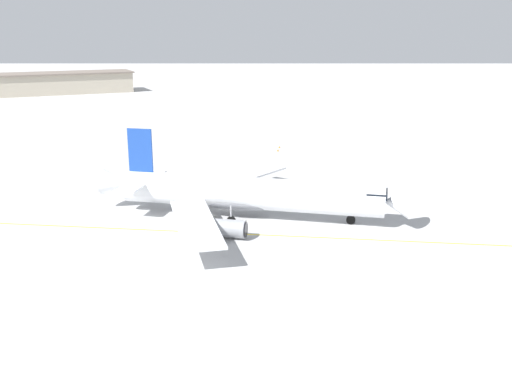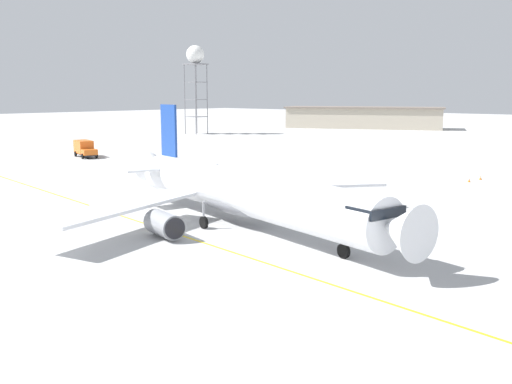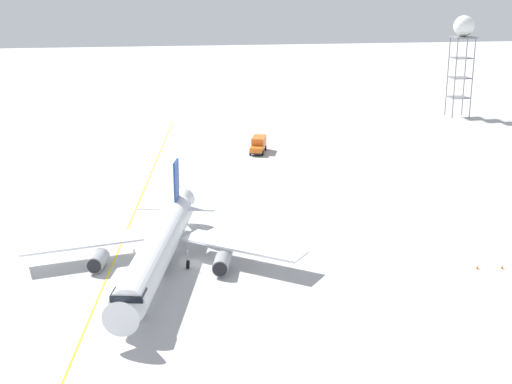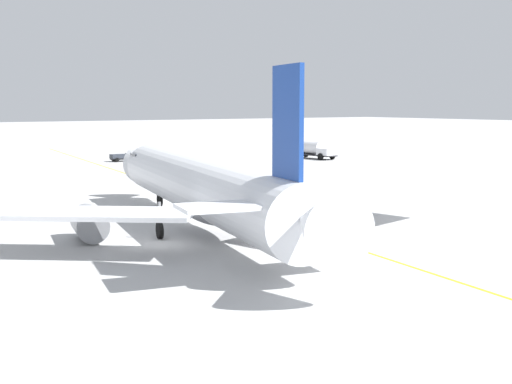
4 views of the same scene
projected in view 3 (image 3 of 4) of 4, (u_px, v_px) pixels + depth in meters
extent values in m
plane|color=#B2B2B2|center=(196.00, 262.00, 93.02)|extent=(600.00, 600.00, 0.00)
cylinder|color=white|center=(158.00, 249.00, 88.77)|extent=(10.90, 32.66, 3.97)
cone|color=white|center=(124.00, 313.00, 72.05)|extent=(4.33, 3.74, 3.78)
cone|color=white|center=(181.00, 203.00, 105.69)|extent=(4.16, 4.63, 3.38)
cube|color=black|center=(129.00, 295.00, 73.89)|extent=(3.82, 3.07, 0.70)
ellipsoid|color=slate|center=(161.00, 253.00, 90.64)|extent=(6.02, 12.22, 2.19)
cube|color=#193D93|center=(176.00, 180.00, 101.12)|extent=(0.92, 3.18, 5.53)
cube|color=white|center=(199.00, 208.00, 102.06)|extent=(5.09, 3.54, 0.20)
cube|color=white|center=(155.00, 207.00, 102.44)|extent=(5.09, 3.54, 0.20)
cube|color=white|center=(244.00, 245.00, 91.96)|extent=(15.54, 13.36, 0.28)
cube|color=white|center=(85.00, 242.00, 93.19)|extent=(16.97, 7.72, 0.28)
cylinder|color=gray|center=(222.00, 264.00, 89.49)|extent=(2.79, 3.98, 2.06)
cylinder|color=black|center=(220.00, 269.00, 87.71)|extent=(1.74, 0.52, 1.75)
cylinder|color=gray|center=(98.00, 261.00, 90.42)|extent=(2.79, 3.98, 2.06)
cylinder|color=black|center=(94.00, 266.00, 88.65)|extent=(1.74, 0.52, 1.75)
cylinder|color=#9EA0A5|center=(136.00, 305.00, 77.40)|extent=(0.20, 0.20, 1.89)
cylinder|color=black|center=(137.00, 313.00, 77.67)|extent=(0.53, 1.14, 1.10)
cylinder|color=#9EA0A5|center=(188.00, 257.00, 90.59)|extent=(0.20, 0.20, 1.89)
cylinder|color=black|center=(188.00, 264.00, 90.86)|extent=(0.53, 1.14, 1.10)
cylinder|color=#9EA0A5|center=(134.00, 256.00, 91.00)|extent=(0.20, 0.20, 1.89)
cylinder|color=black|center=(135.00, 263.00, 91.27)|extent=(0.53, 1.14, 1.10)
cube|color=#232326|center=(258.00, 150.00, 150.48)|extent=(4.19, 7.67, 0.20)
cube|color=orange|center=(256.00, 150.00, 147.87)|extent=(3.07, 2.85, 1.00)
cube|color=black|center=(256.00, 150.00, 146.87)|extent=(2.07, 0.69, 0.56)
cube|color=orange|center=(259.00, 142.00, 151.25)|extent=(3.86, 5.47, 2.40)
cylinder|color=black|center=(263.00, 153.00, 147.90)|extent=(0.56, 1.04, 1.00)
cylinder|color=black|center=(250.00, 153.00, 148.23)|extent=(0.56, 1.04, 1.00)
cylinder|color=black|center=(266.00, 148.00, 152.58)|extent=(0.56, 1.04, 1.00)
cylinder|color=black|center=(254.00, 147.00, 152.91)|extent=(0.56, 1.04, 1.00)
cylinder|color=slate|center=(465.00, 76.00, 188.99)|extent=(0.24, 0.24, 20.15)
cylinder|color=slate|center=(448.00, 77.00, 188.30)|extent=(0.24, 0.24, 20.15)
cylinder|color=slate|center=(455.00, 79.00, 183.86)|extent=(0.24, 0.24, 20.15)
cylinder|color=slate|center=(472.00, 79.00, 184.55)|extent=(0.24, 0.24, 20.15)
cube|color=slate|center=(458.00, 97.00, 187.86)|extent=(4.88, 4.88, 0.16)
cube|color=slate|center=(460.00, 78.00, 186.42)|extent=(4.88, 4.88, 0.16)
cube|color=slate|center=(461.00, 58.00, 184.98)|extent=(4.88, 4.88, 0.16)
cube|color=slate|center=(463.00, 37.00, 183.50)|extent=(5.48, 5.48, 0.30)
sphere|color=white|center=(464.00, 26.00, 182.71)|extent=(5.23, 5.23, 5.23)
cube|color=yellow|center=(110.00, 270.00, 90.50)|extent=(24.28, 189.36, 0.01)
cone|color=orange|center=(477.00, 267.00, 90.81)|extent=(0.36, 0.36, 0.55)
cylinder|color=white|center=(477.00, 267.00, 90.81)|extent=(0.22, 0.22, 0.06)
cone|color=orange|center=(502.00, 266.00, 90.91)|extent=(0.36, 0.36, 0.55)
cylinder|color=white|center=(502.00, 266.00, 90.90)|extent=(0.22, 0.22, 0.06)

